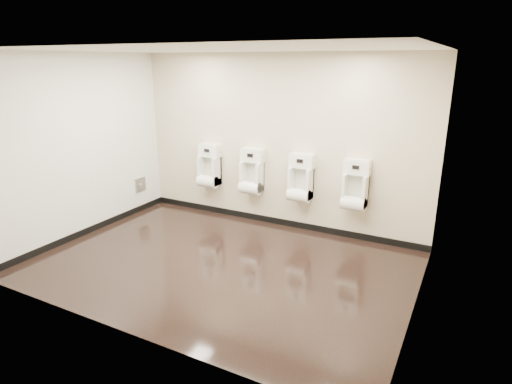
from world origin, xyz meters
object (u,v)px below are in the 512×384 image
urinal_0 (209,169)px  urinal_2 (301,181)px  urinal_3 (355,189)px  access_panel (140,184)px  urinal_1 (252,175)px

urinal_0 → urinal_2: size_ratio=1.00×
urinal_3 → access_panel: bearing=-173.8°
urinal_0 → urinal_3: bearing=0.0°
urinal_0 → urinal_2: 1.73m
urinal_1 → urinal_2: 0.88m
urinal_0 → urinal_1: same height
urinal_0 → urinal_1: (0.85, 0.00, 0.00)m
urinal_0 → urinal_2: bearing=0.0°
urinal_2 → urinal_3: (0.87, 0.00, 0.00)m
access_panel → urinal_3: urinal_3 is taller
access_panel → urinal_2: size_ratio=0.34×
access_panel → urinal_0: 1.35m
urinal_0 → urinal_1: bearing=0.0°
access_panel → urinal_1: size_ratio=0.34×
urinal_0 → urinal_1: size_ratio=1.00×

